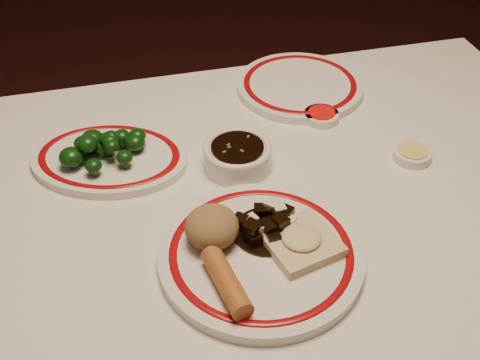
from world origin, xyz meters
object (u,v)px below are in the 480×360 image
Objects in this scene: rice_mound at (212,227)px; broccoli_pile at (102,145)px; main_plate at (261,255)px; broccoli_plate at (110,158)px; spring_roll at (226,282)px; soy_bowl at (237,157)px; fried_wonton at (301,241)px; stirfry_heap at (267,226)px; dining_table at (265,255)px.

broccoli_pile is at bearing 119.36° from rice_mound.
main_plate is 0.34m from broccoli_plate.
spring_roll reaches higher than soy_bowl.
fried_wonton is at bearing -47.90° from broccoli_pile.
broccoli_pile is at bearing 102.47° from spring_roll.
soy_bowl is (0.08, 0.18, -0.03)m from rice_mound.
main_plate is 1.05× the size of broccoli_plate.
main_plate is 0.21m from soy_bowl.
fried_wonton is 1.01× the size of soy_bowl.
rice_mound is at bearing -60.64° from broccoli_pile.
broccoli_plate is (-0.25, 0.28, -0.02)m from fried_wonton.
stirfry_heap is at bearing 62.99° from main_plate.
soy_bowl is (0.00, 0.18, -0.01)m from stirfry_heap.
spring_roll is (-0.06, -0.05, 0.02)m from main_plate.
fried_wonton is at bearing -49.04° from broccoli_plate.
rice_mound is at bearing -114.75° from soy_bowl.
spring_roll is 0.28m from soy_bowl.
soy_bowl is at bearing 99.70° from fried_wonton.
dining_table is 10.67× the size of soy_bowl.
fried_wonton is 1.15× the size of stirfry_heap.
spring_roll reaches higher than dining_table.
main_plate is at bearing -55.82° from broccoli_plate.
rice_mound is at bearing 149.67° from main_plate.
rice_mound is 0.20m from soy_bowl.
dining_table is 15.50× the size of rice_mound.
soy_bowl is at bearing 89.54° from stirfry_heap.
rice_mound is at bearing -151.81° from dining_table.
stirfry_heap is (-0.04, 0.04, 0.00)m from fried_wonton.
dining_table is 0.31m from broccoli_plate.
stirfry_heap reaches higher than soy_bowl.
rice_mound is 0.13m from fried_wonton.
rice_mound is at bearing 79.96° from spring_roll.
rice_mound is (-0.10, -0.05, 0.14)m from dining_table.
broccoli_plate is at bearing 162.86° from soy_bowl.
soy_bowl reaches higher than dining_table.
dining_table is 0.21m from spring_roll.
broccoli_plate is at bearing 117.64° from rice_mound.
soy_bowl is (0.22, -0.06, -0.02)m from broccoli_pile.
main_plate is at bearing -30.33° from rice_mound.
spring_roll is (-0.00, -0.09, -0.01)m from rice_mound.
broccoli_pile is (-0.20, 0.28, 0.03)m from main_plate.
dining_table is at bearing -83.10° from soy_bowl.
broccoli_pile is at bearing 131.79° from stirfry_heap.
soy_bowl is (0.21, -0.06, 0.01)m from broccoli_plate.
dining_table is 3.77× the size of broccoli_plate.
dining_table is at bearing 103.38° from fried_wonton.
dining_table is 0.13m from stirfry_heap.
fried_wonton is at bearing -80.30° from soy_bowl.
broccoli_pile reaches higher than soy_bowl.
stirfry_heap reaches higher than dining_table.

